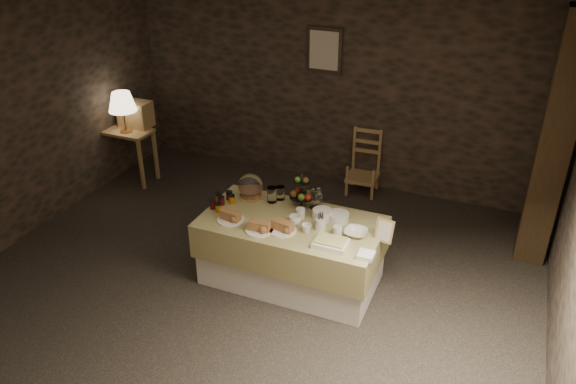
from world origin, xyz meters
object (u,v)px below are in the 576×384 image
at_px(fruit_stand, 302,193).
at_px(buffet_table, 291,247).
at_px(timber_column, 555,145).
at_px(chair, 364,165).
at_px(wine_rack, 135,114).
at_px(table_lamp, 122,102).
at_px(console_table, 127,139).

bearing_deg(fruit_stand, buffet_table, -86.29).
bearing_deg(timber_column, buffet_table, -147.98).
xyz_separation_m(chair, fruit_stand, (-0.15, -1.83, 0.45)).
bearing_deg(buffet_table, wine_rack, 153.21).
xyz_separation_m(wine_rack, chair, (2.94, 0.74, -0.52)).
bearing_deg(table_lamp, console_table, 135.00).
distance_m(wine_rack, chair, 3.07).
distance_m(table_lamp, timber_column, 5.01).
distance_m(buffet_table, fruit_stand, 0.54).
bearing_deg(buffet_table, chair, 86.53).
bearing_deg(wine_rack, buffet_table, -26.79).
bearing_deg(fruit_stand, chair, 85.27).
bearing_deg(chair, timber_column, -23.77).
bearing_deg(console_table, fruit_stand, -17.90).
height_order(wine_rack, chair, wine_rack).
bearing_deg(buffet_table, timber_column, 32.02).
relative_size(table_lamp, timber_column, 0.20).
bearing_deg(console_table, timber_column, 1.55).
bearing_deg(wine_rack, console_table, -105.52).
bearing_deg(table_lamp, fruit_stand, -17.26).
height_order(console_table, chair, chair).
bearing_deg(wine_rack, chair, 14.07).
xyz_separation_m(timber_column, fruit_stand, (-2.22, -1.05, -0.48)).
height_order(chair, timber_column, timber_column).
height_order(table_lamp, chair, table_lamp).
bearing_deg(chair, table_lamp, -164.90).
xyz_separation_m(table_lamp, wine_rack, (0.00, 0.23, -0.23)).
distance_m(buffet_table, table_lamp, 3.13).
bearing_deg(chair, buffet_table, -96.58).
xyz_separation_m(console_table, fruit_stand, (2.83, -0.92, 0.23)).
relative_size(wine_rack, fruit_stand, 1.20).
bearing_deg(table_lamp, buffet_table, -22.92).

